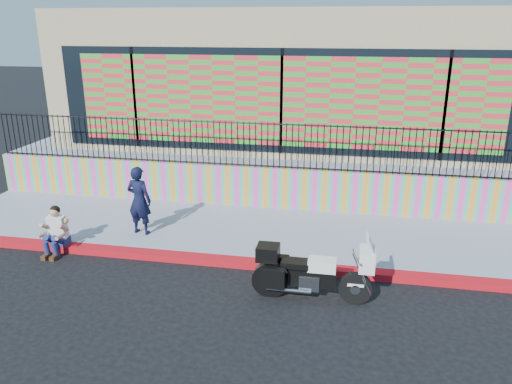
# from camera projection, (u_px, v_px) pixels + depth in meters

# --- Properties ---
(ground) EXTENTS (90.00, 90.00, 0.00)m
(ground) POSITION_uv_depth(u_px,v_px,m) (252.00, 267.00, 10.48)
(ground) COLOR black
(ground) RESTS_ON ground
(red_curb) EXTENTS (16.00, 0.30, 0.15)m
(red_curb) POSITION_uv_depth(u_px,v_px,m) (252.00, 264.00, 10.46)
(red_curb) COLOR red
(red_curb) RESTS_ON ground
(sidewalk) EXTENTS (16.00, 3.00, 0.15)m
(sidewalk) POSITION_uv_depth(u_px,v_px,m) (265.00, 233.00, 11.99)
(sidewalk) COLOR #8E93AA
(sidewalk) RESTS_ON ground
(mural_wall) EXTENTS (16.00, 0.20, 1.10)m
(mural_wall) POSITION_uv_depth(u_px,v_px,m) (276.00, 188.00, 13.28)
(mural_wall) COLOR #FF43AC
(mural_wall) RESTS_ON sidewalk
(metal_fence) EXTENTS (15.80, 0.04, 1.20)m
(metal_fence) POSITION_uv_depth(u_px,v_px,m) (276.00, 146.00, 12.91)
(metal_fence) COLOR black
(metal_fence) RESTS_ON mural_wall
(elevated_platform) EXTENTS (16.00, 10.00, 1.25)m
(elevated_platform) POSITION_uv_depth(u_px,v_px,m) (297.00, 146.00, 18.04)
(elevated_platform) COLOR #8E93AA
(elevated_platform) RESTS_ON ground
(storefront_building) EXTENTS (14.00, 8.06, 4.00)m
(storefront_building) POSITION_uv_depth(u_px,v_px,m) (298.00, 73.00, 17.00)
(storefront_building) COLOR tan
(storefront_building) RESTS_ON elevated_platform
(police_motorcycle) EXTENTS (2.17, 0.72, 1.35)m
(police_motorcycle) POSITION_uv_depth(u_px,v_px,m) (310.00, 271.00, 9.10)
(police_motorcycle) COLOR black
(police_motorcycle) RESTS_ON ground
(police_officer) EXTENTS (0.65, 0.47, 1.63)m
(police_officer) POSITION_uv_depth(u_px,v_px,m) (139.00, 200.00, 11.54)
(police_officer) COLOR black
(police_officer) RESTS_ON sidewalk
(seated_man) EXTENTS (0.54, 0.71, 1.06)m
(seated_man) POSITION_uv_depth(u_px,v_px,m) (55.00, 235.00, 10.92)
(seated_man) COLOR navy
(seated_man) RESTS_ON ground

